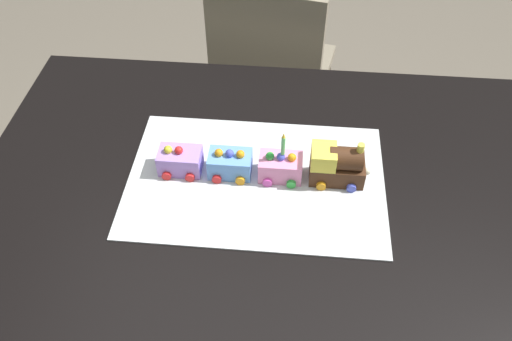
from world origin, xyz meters
TOP-DOWN VIEW (x-y plane):
  - ground_plane at (0.00, 0.00)m, footprint 8.00×8.00m
  - dining_table at (0.00, 0.00)m, footprint 1.40×1.00m
  - chair at (0.05, -0.83)m, footprint 0.47×0.47m
  - cake_board at (0.04, -0.05)m, footprint 0.60×0.40m
  - cake_locomotive at (-0.15, -0.07)m, footprint 0.14×0.08m
  - cake_car_tanker_bubblegum at (-0.02, -0.07)m, footprint 0.10×0.08m
  - cake_car_caboose_sky_blue at (0.10, -0.07)m, footprint 0.10×0.08m
  - cake_car_flatbed_lavender at (0.22, -0.07)m, footprint 0.10×0.08m
  - birthday_candle at (-0.02, -0.07)m, footprint 0.01×0.01m

SIDE VIEW (x-z plane):
  - ground_plane at x=0.00m, z-range 0.00..0.00m
  - chair at x=0.05m, z-range 0.04..0.90m
  - dining_table at x=0.00m, z-range 0.26..1.00m
  - cake_board at x=0.04m, z-range 0.74..0.74m
  - cake_car_flatbed_lavender at x=0.22m, z-range 0.74..0.81m
  - cake_car_tanker_bubblegum at x=-0.02m, z-range 0.74..0.81m
  - cake_car_caboose_sky_blue at x=0.10m, z-range 0.74..0.81m
  - cake_locomotive at x=-0.15m, z-range 0.73..0.85m
  - birthday_candle at x=-0.02m, z-range 0.81..0.88m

